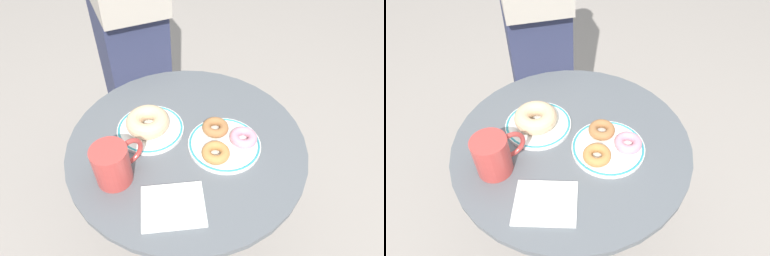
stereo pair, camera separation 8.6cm
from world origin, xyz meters
The scene contains 10 objects.
cafe_table centered at (0.00, 0.00, 0.54)m, with size 0.64×0.64×0.76m.
plate_left centered at (-0.10, 0.04, 0.76)m, with size 0.18×0.18×0.01m.
plate_right centered at (0.10, -0.02, 0.76)m, with size 0.19×0.19×0.01m.
donut_glazed centered at (-0.10, 0.04, 0.79)m, with size 0.12×0.12×0.04m, color #E0B789.
donut_pink_frosted centered at (0.15, -0.02, 0.78)m, with size 0.07×0.07×0.02m, color pink.
donut_cinnamon centered at (0.08, 0.02, 0.78)m, with size 0.07×0.07×0.02m, color #A36B3D.
donut_old_fashioned centered at (0.07, -0.07, 0.78)m, with size 0.07×0.07×0.02m, color #BC7F42.
paper_napkin centered at (-0.04, -0.20, 0.76)m, with size 0.14×0.12×0.01m, color white.
coffee_mug centered at (-0.17, -0.11, 0.81)m, with size 0.11×0.11×0.10m.
person_figure centered at (-0.21, 0.55, 0.85)m, with size 0.36×0.48×1.73m.
Camera 1 is at (-0.01, -0.58, 1.40)m, focal length 30.20 mm.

